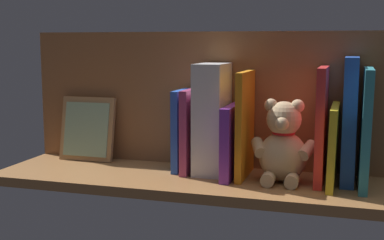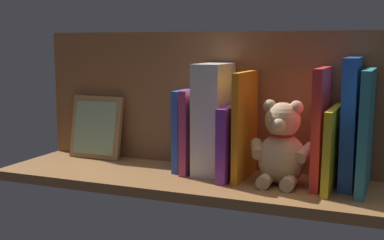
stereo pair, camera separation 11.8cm
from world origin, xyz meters
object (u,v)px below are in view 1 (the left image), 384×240
Objects in this scene: dictionary_thick_white at (212,119)px; picture_frame_leaning at (87,129)px; book_0 at (366,128)px; teddy_bear at (283,146)px.

dictionary_thick_white is 34.50cm from picture_frame_leaning.
book_0 is 1.37× the size of teddy_bear.
book_0 is 33.65cm from dictionary_thick_white.
dictionary_thick_white is at bearing -3.83° from book_0.
teddy_bear is 17.77cm from dictionary_thick_white.
teddy_bear is (16.79, 1.18, -4.46)cm from book_0.
dictionary_thick_white is (33.58, -2.25, 0.24)cm from book_0.
teddy_bear is at bearing 168.48° from dictionary_thick_white.
picture_frame_leaning is (67.57, -5.90, -4.37)cm from book_0.
dictionary_thick_white is at bearing -12.47° from teddy_bear.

